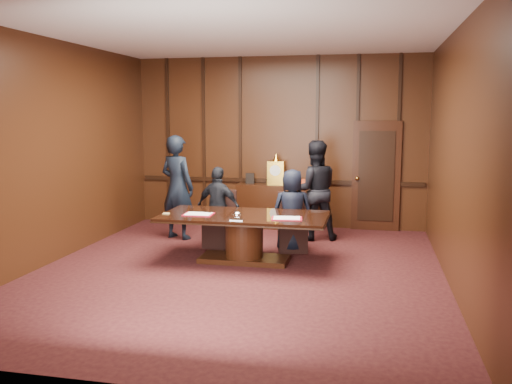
# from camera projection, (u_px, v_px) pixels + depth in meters

# --- Properties ---
(room) EXTENTS (7.00, 7.04, 3.50)m
(room) POSITION_uv_depth(u_px,v_px,m) (244.00, 156.00, 7.93)
(room) COLOR black
(room) RESTS_ON ground
(sideboard) EXTENTS (1.60, 0.45, 1.54)m
(sideboard) POSITION_uv_depth(u_px,v_px,m) (276.00, 204.00, 11.15)
(sideboard) COLOR black
(sideboard) RESTS_ON ground
(conference_table) EXTENTS (2.62, 1.32, 0.76)m
(conference_table) POSITION_uv_depth(u_px,v_px,m) (244.00, 230.00, 8.57)
(conference_table) COLOR black
(conference_table) RESTS_ON ground
(folder_left) EXTENTS (0.47, 0.35, 0.02)m
(folder_left) POSITION_uv_depth(u_px,v_px,m) (199.00, 214.00, 8.52)
(folder_left) COLOR #A70F24
(folder_left) RESTS_ON conference_table
(folder_right) EXTENTS (0.50, 0.39, 0.02)m
(folder_right) POSITION_uv_depth(u_px,v_px,m) (287.00, 218.00, 8.18)
(folder_right) COLOR #A70F24
(folder_right) RESTS_ON conference_table
(inkstand) EXTENTS (0.20, 0.14, 0.12)m
(inkstand) POSITION_uv_depth(u_px,v_px,m) (237.00, 216.00, 8.09)
(inkstand) COLOR white
(inkstand) RESTS_ON conference_table
(notepad) EXTENTS (0.10, 0.07, 0.01)m
(notepad) POSITION_uv_depth(u_px,v_px,m) (166.00, 213.00, 8.58)
(notepad) COLOR tan
(notepad) RESTS_ON conference_table
(chair_left) EXTENTS (0.52, 0.52, 0.99)m
(chair_left) POSITION_uv_depth(u_px,v_px,m) (220.00, 230.00, 9.58)
(chair_left) COLOR black
(chair_left) RESTS_ON ground
(chair_right) EXTENTS (0.58, 0.58, 0.99)m
(chair_right) POSITION_uv_depth(u_px,v_px,m) (292.00, 234.00, 9.31)
(chair_right) COLOR black
(chair_right) RESTS_ON ground
(signatory_left) EXTENTS (0.89, 0.54, 1.43)m
(signatory_left) POSITION_uv_depth(u_px,v_px,m) (219.00, 207.00, 9.45)
(signatory_left) COLOR black
(signatory_left) RESTS_ON ground
(signatory_right) EXTENTS (0.78, 0.61, 1.42)m
(signatory_right) POSITION_uv_depth(u_px,v_px,m) (292.00, 211.00, 9.18)
(signatory_right) COLOR black
(signatory_right) RESTS_ON ground
(witness_left) EXTENTS (0.83, 0.68, 1.95)m
(witness_left) POSITION_uv_depth(u_px,v_px,m) (177.00, 187.00, 10.12)
(witness_left) COLOR black
(witness_left) RESTS_ON ground
(witness_right) EXTENTS (1.06, 0.92, 1.85)m
(witness_right) POSITION_uv_depth(u_px,v_px,m) (314.00, 190.00, 10.06)
(witness_right) COLOR black
(witness_right) RESTS_ON ground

